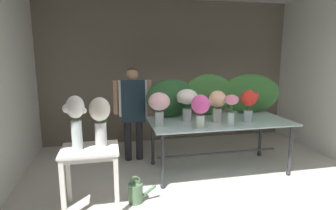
{
  "coord_description": "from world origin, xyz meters",
  "views": [
    {
      "loc": [
        -1.23,
        -2.3,
        1.81
      ],
      "look_at": [
        -0.46,
        1.23,
        1.13
      ],
      "focal_mm": 29.57,
      "sensor_mm": 36.0,
      "label": 1
    }
  ],
  "objects_px": {
    "vase_rosy_tulips": "(232,106)",
    "display_table_glass": "(219,127)",
    "florist": "(133,104)",
    "vase_ivory_dahlias": "(187,100)",
    "vase_fuchsia_carnations": "(200,107)",
    "watering_can": "(136,192)",
    "vase_scarlet_roses": "(249,102)",
    "vase_blush_hydrangea": "(159,104)",
    "vase_white_roses_tall": "(75,118)",
    "vase_cream_lisianthus_tall": "(100,118)",
    "vase_peach_anemones": "(217,103)",
    "side_table_white": "(90,158)"
  },
  "relations": [
    {
      "from": "vase_rosy_tulips",
      "to": "display_table_glass",
      "type": "bearing_deg",
      "value": 92.04
    },
    {
      "from": "florist",
      "to": "vase_ivory_dahlias",
      "type": "height_order",
      "value": "florist"
    },
    {
      "from": "vase_fuchsia_carnations",
      "to": "watering_can",
      "type": "height_order",
      "value": "vase_fuchsia_carnations"
    },
    {
      "from": "vase_scarlet_roses",
      "to": "vase_blush_hydrangea",
      "type": "height_order",
      "value": "vase_scarlet_roses"
    },
    {
      "from": "vase_blush_hydrangea",
      "to": "vase_white_roses_tall",
      "type": "xyz_separation_m",
      "value": [
        -1.05,
        -0.59,
        -0.0
      ]
    },
    {
      "from": "watering_can",
      "to": "vase_white_roses_tall",
      "type": "bearing_deg",
      "value": -177.0
    },
    {
      "from": "vase_blush_hydrangea",
      "to": "vase_cream_lisianthus_tall",
      "type": "relative_size",
      "value": 0.83
    },
    {
      "from": "vase_fuchsia_carnations",
      "to": "vase_scarlet_roses",
      "type": "distance_m",
      "value": 0.83
    },
    {
      "from": "display_table_glass",
      "to": "vase_white_roses_tall",
      "type": "height_order",
      "value": "vase_white_roses_tall"
    },
    {
      "from": "vase_blush_hydrangea",
      "to": "vase_rosy_tulips",
      "type": "height_order",
      "value": "vase_blush_hydrangea"
    },
    {
      "from": "watering_can",
      "to": "vase_ivory_dahlias",
      "type": "bearing_deg",
      "value": 41.88
    },
    {
      "from": "vase_cream_lisianthus_tall",
      "to": "florist",
      "type": "bearing_deg",
      "value": 70.39
    },
    {
      "from": "vase_ivory_dahlias",
      "to": "watering_can",
      "type": "height_order",
      "value": "vase_ivory_dahlias"
    },
    {
      "from": "vase_peach_anemones",
      "to": "vase_blush_hydrangea",
      "type": "height_order",
      "value": "vase_blush_hydrangea"
    },
    {
      "from": "display_table_glass",
      "to": "vase_ivory_dahlias",
      "type": "relative_size",
      "value": 4.42
    },
    {
      "from": "vase_ivory_dahlias",
      "to": "watering_can",
      "type": "bearing_deg",
      "value": -138.12
    },
    {
      "from": "vase_ivory_dahlias",
      "to": "vase_peach_anemones",
      "type": "bearing_deg",
      "value": -17.89
    },
    {
      "from": "vase_white_roses_tall",
      "to": "vase_fuchsia_carnations",
      "type": "bearing_deg",
      "value": 13.16
    },
    {
      "from": "vase_scarlet_roses",
      "to": "vase_white_roses_tall",
      "type": "height_order",
      "value": "vase_white_roses_tall"
    },
    {
      "from": "vase_peach_anemones",
      "to": "vase_scarlet_roses",
      "type": "relative_size",
      "value": 0.97
    },
    {
      "from": "vase_scarlet_roses",
      "to": "watering_can",
      "type": "distance_m",
      "value": 2.06
    },
    {
      "from": "vase_white_roses_tall",
      "to": "vase_cream_lisianthus_tall",
      "type": "distance_m",
      "value": 0.27
    },
    {
      "from": "vase_fuchsia_carnations",
      "to": "vase_scarlet_roses",
      "type": "relative_size",
      "value": 0.96
    },
    {
      "from": "florist",
      "to": "watering_can",
      "type": "relative_size",
      "value": 4.45
    },
    {
      "from": "vase_ivory_dahlias",
      "to": "vase_cream_lisianthus_tall",
      "type": "relative_size",
      "value": 0.84
    },
    {
      "from": "florist",
      "to": "vase_ivory_dahlias",
      "type": "relative_size",
      "value": 3.25
    },
    {
      "from": "florist",
      "to": "vase_blush_hydrangea",
      "type": "relative_size",
      "value": 3.29
    },
    {
      "from": "vase_peach_anemones",
      "to": "vase_white_roses_tall",
      "type": "distance_m",
      "value": 2.05
    },
    {
      "from": "vase_peach_anemones",
      "to": "vase_ivory_dahlias",
      "type": "xyz_separation_m",
      "value": [
        -0.42,
        0.14,
        0.04
      ]
    },
    {
      "from": "side_table_white",
      "to": "vase_peach_anemones",
      "type": "bearing_deg",
      "value": 20.4
    },
    {
      "from": "florist",
      "to": "vase_peach_anemones",
      "type": "bearing_deg",
      "value": -32.86
    },
    {
      "from": "vase_blush_hydrangea",
      "to": "vase_white_roses_tall",
      "type": "distance_m",
      "value": 1.2
    },
    {
      "from": "vase_cream_lisianthus_tall",
      "to": "watering_can",
      "type": "distance_m",
      "value": 1.03
    },
    {
      "from": "florist",
      "to": "vase_cream_lisianthus_tall",
      "type": "relative_size",
      "value": 2.73
    },
    {
      "from": "florist",
      "to": "vase_scarlet_roses",
      "type": "relative_size",
      "value": 3.27
    },
    {
      "from": "vase_white_roses_tall",
      "to": "vase_ivory_dahlias",
      "type": "bearing_deg",
      "value": 28.15
    },
    {
      "from": "side_table_white",
      "to": "vase_peach_anemones",
      "type": "relative_size",
      "value": 1.61
    },
    {
      "from": "display_table_glass",
      "to": "vase_blush_hydrangea",
      "type": "distance_m",
      "value": 1.05
    },
    {
      "from": "vase_ivory_dahlias",
      "to": "vase_white_roses_tall",
      "type": "height_order",
      "value": "vase_white_roses_tall"
    },
    {
      "from": "side_table_white",
      "to": "vase_blush_hydrangea",
      "type": "distance_m",
      "value": 1.19
    },
    {
      "from": "vase_ivory_dahlias",
      "to": "vase_white_roses_tall",
      "type": "distance_m",
      "value": 1.72
    },
    {
      "from": "vase_ivory_dahlias",
      "to": "vase_rosy_tulips",
      "type": "xyz_separation_m",
      "value": [
        0.5,
        -0.46,
        -0.03
      ]
    },
    {
      "from": "vase_ivory_dahlias",
      "to": "vase_white_roses_tall",
      "type": "xyz_separation_m",
      "value": [
        -1.51,
        -0.81,
        -0.01
      ]
    },
    {
      "from": "vase_ivory_dahlias",
      "to": "vase_cream_lisianthus_tall",
      "type": "xyz_separation_m",
      "value": [
        -1.25,
        -0.76,
        -0.03
      ]
    },
    {
      "from": "vase_ivory_dahlias",
      "to": "vase_blush_hydrangea",
      "type": "xyz_separation_m",
      "value": [
        -0.46,
        -0.22,
        -0.01
      ]
    },
    {
      "from": "vase_blush_hydrangea",
      "to": "vase_fuchsia_carnations",
      "type": "bearing_deg",
      "value": -23.17
    },
    {
      "from": "vase_ivory_dahlias",
      "to": "vase_blush_hydrangea",
      "type": "distance_m",
      "value": 0.51
    },
    {
      "from": "display_table_glass",
      "to": "vase_rosy_tulips",
      "type": "relative_size",
      "value": 4.73
    },
    {
      "from": "vase_peach_anemones",
      "to": "vase_blush_hydrangea",
      "type": "bearing_deg",
      "value": -174.58
    },
    {
      "from": "display_table_glass",
      "to": "vase_rosy_tulips",
      "type": "bearing_deg",
      "value": -87.96
    }
  ]
}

